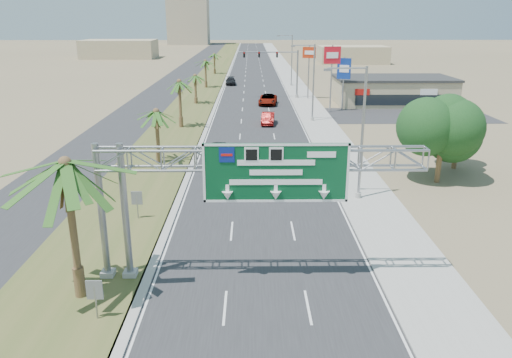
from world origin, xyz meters
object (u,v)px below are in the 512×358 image
Objects in this scene: sign_gantry at (244,169)px; car_far at (231,81)px; car_mid_lane at (268,118)px; pole_sign_blue at (344,71)px; signal_mast at (285,69)px; car_left_lane at (218,152)px; pole_sign_red_near at (332,59)px; car_right_lane at (268,100)px; palm_near at (65,164)px; store_building at (393,91)px; pole_sign_red_far at (309,57)px.

sign_gantry is 80.16m from car_far.
car_mid_lane is 0.59× the size of pole_sign_blue.
car_left_lane is (-9.09, -39.02, -4.01)m from signal_mast.
signal_mast reaches higher than pole_sign_blue.
car_mid_lane is 0.48× the size of pole_sign_red_near.
sign_gantry is 1.76× the size of pole_sign_red_near.
car_left_lane reaches higher than car_mid_lane.
car_mid_lane is 0.78× the size of car_right_lane.
car_right_lane is at bearing -76.99° from car_far.
sign_gantry is at bearing -95.74° from signal_mast.
palm_near is 82.17m from car_far.
pole_sign_blue is (22.20, 52.58, -1.16)m from palm_near.
signal_mast is 8.47m from car_right_lane.
sign_gantry is at bearing -103.74° from pole_sign_red_near.
car_left_lane reaches higher than car_right_lane.
car_far is at bearing 119.33° from signal_mast.
car_mid_lane is at bearing -86.44° from car_right_lane.
sign_gantry is at bearing -83.98° from car_left_lane.
signal_mast is 1.75× the size of car_right_lane.
car_mid_lane is at bearing -99.51° from signal_mast.
car_left_lane is 0.84× the size of car_right_lane.
sign_gantry is 8.41m from palm_near.
car_mid_lane is 16.38m from pole_sign_blue.
store_building is at bearing 7.65° from car_right_lane.
palm_near is 54.65m from pole_sign_red_near.
pole_sign_red_near is 12.39m from pole_sign_red_far.
store_building reaches higher than car_right_lane.
pole_sign_red_near reaches higher than signal_mast.
pole_sign_red_far is (-13.00, 5.05, 4.96)m from store_building.
pole_sign_blue is at bearing 57.48° from car_left_lane.
pole_sign_red_near reaches higher than sign_gantry.
car_left_lane is (-25.92, -33.05, -1.16)m from store_building.
store_building is at bearing -44.14° from car_far.
car_far is 0.57× the size of pole_sign_red_far.
sign_gantry reaches higher than car_mid_lane.
store_building is (16.83, -5.97, -2.85)m from signal_mast.
palm_near is 0.88× the size of pole_sign_red_near.
store_building is at bearing -19.54° from signal_mast.
car_left_lane is 1.07× the size of car_mid_lane.
sign_gantry is 3.40× the size of car_left_lane.
store_building is (23.06, 56.07, -4.06)m from sign_gantry.
car_mid_lane is at bearing 75.73° from palm_near.
signal_mast is at bearing 84.95° from car_mid_lane.
palm_near is 1.07× the size of pole_sign_blue.
signal_mast is 22.60m from car_mid_lane.
car_mid_lane is 15.18m from car_right_lane.
pole_sign_blue is at bearing 67.11° from palm_near.
car_right_lane is at bearing -115.20° from signal_mast.
sign_gantry is at bearing -89.85° from car_far.
pole_sign_red_far reaches higher than car_left_lane.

